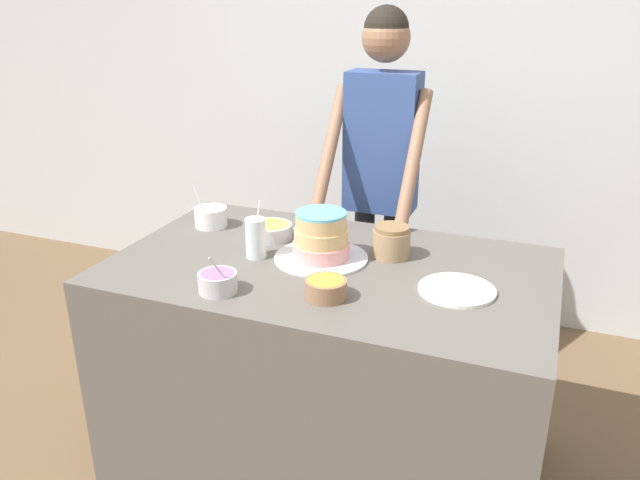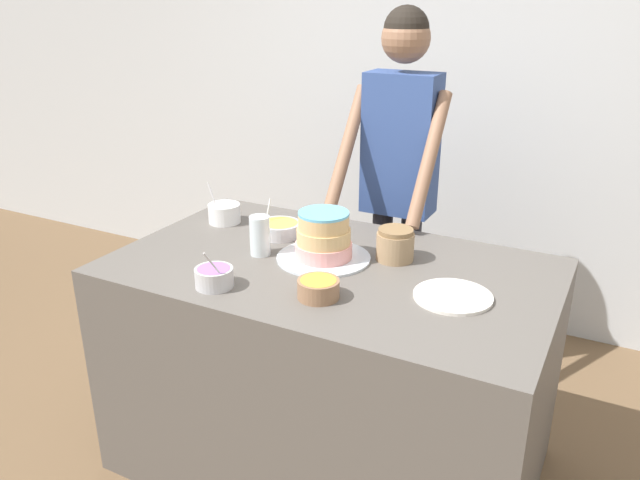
# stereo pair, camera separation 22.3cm
# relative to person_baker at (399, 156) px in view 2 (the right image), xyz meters

# --- Properties ---
(wall_back) EXTENTS (10.00, 0.05, 2.60)m
(wall_back) POSITION_rel_person_baker_xyz_m (0.04, 0.80, 0.17)
(wall_back) COLOR silver
(wall_back) RESTS_ON ground_plane
(counter) EXTENTS (1.62, 0.97, 0.90)m
(counter) POSITION_rel_person_baker_xyz_m (0.04, -0.78, -0.69)
(counter) COLOR #5B5651
(counter) RESTS_ON ground_plane
(person_baker) EXTENTS (0.45, 0.48, 1.79)m
(person_baker) POSITION_rel_person_baker_xyz_m (0.00, 0.00, 0.00)
(person_baker) COLOR #2D2D38
(person_baker) RESTS_ON ground_plane
(cake) EXTENTS (0.36, 0.36, 0.19)m
(cake) POSITION_rel_person_baker_xyz_m (-0.01, -0.74, -0.16)
(cake) COLOR silver
(cake) RESTS_ON counter
(frosting_bowl_orange) EXTENTS (0.14, 0.14, 0.06)m
(frosting_bowl_orange) POSITION_rel_person_baker_xyz_m (0.12, -1.04, -0.20)
(frosting_bowl_orange) COLOR #936B4C
(frosting_bowl_orange) RESTS_ON counter
(frosting_bowl_white) EXTENTS (0.14, 0.14, 0.19)m
(frosting_bowl_white) POSITION_rel_person_baker_xyz_m (-0.58, -0.58, -0.19)
(frosting_bowl_white) COLOR white
(frosting_bowl_white) RESTS_ON counter
(frosting_bowl_yellow) EXTENTS (0.17, 0.17, 0.15)m
(frosting_bowl_yellow) POSITION_rel_person_baker_xyz_m (-0.29, -0.61, -0.20)
(frosting_bowl_yellow) COLOR silver
(frosting_bowl_yellow) RESTS_ON counter
(frosting_bowl_purple) EXTENTS (0.13, 0.13, 0.15)m
(frosting_bowl_purple) POSITION_rel_person_baker_xyz_m (-0.24, -1.13, -0.20)
(frosting_bowl_purple) COLOR silver
(frosting_bowl_purple) RESTS_ON counter
(drinking_glass) EXTENTS (0.08, 0.08, 0.15)m
(drinking_glass) POSITION_rel_person_baker_xyz_m (-0.25, -0.81, -0.16)
(drinking_glass) COLOR silver
(drinking_glass) RESTS_ON counter
(ceramic_plate) EXTENTS (0.26, 0.26, 0.01)m
(ceramic_plate) POSITION_rel_person_baker_xyz_m (0.51, -0.83, -0.23)
(ceramic_plate) COLOR white
(ceramic_plate) RESTS_ON counter
(stoneware_jar) EXTENTS (0.14, 0.14, 0.12)m
(stoneware_jar) POSITION_rel_person_baker_xyz_m (0.23, -0.62, -0.18)
(stoneware_jar) COLOR #9E7F5B
(stoneware_jar) RESTS_ON counter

